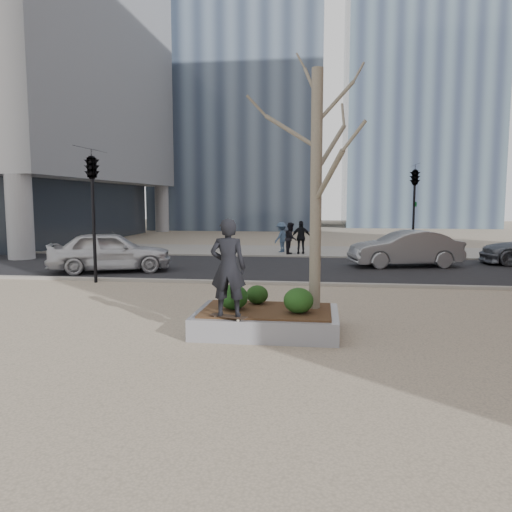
# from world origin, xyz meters

# --- Properties ---
(ground) EXTENTS (120.00, 120.00, 0.00)m
(ground) POSITION_xyz_m (0.00, 0.00, 0.00)
(ground) COLOR tan
(ground) RESTS_ON ground
(street) EXTENTS (60.00, 8.00, 0.02)m
(street) POSITION_xyz_m (0.00, 10.00, 0.01)
(street) COLOR black
(street) RESTS_ON ground
(far_sidewalk) EXTENTS (60.00, 6.00, 0.02)m
(far_sidewalk) POSITION_xyz_m (0.00, 17.00, 0.01)
(far_sidewalk) COLOR gray
(far_sidewalk) RESTS_ON ground
(planter) EXTENTS (3.00, 2.00, 0.45)m
(planter) POSITION_xyz_m (1.00, 0.00, 0.23)
(planter) COLOR gray
(planter) RESTS_ON ground
(planter_mulch) EXTENTS (2.70, 1.70, 0.04)m
(planter_mulch) POSITION_xyz_m (1.00, 0.00, 0.47)
(planter_mulch) COLOR #382314
(planter_mulch) RESTS_ON planter
(sycamore_tree) EXTENTS (2.80, 2.80, 6.60)m
(sycamore_tree) POSITION_xyz_m (2.00, 0.30, 3.79)
(sycamore_tree) COLOR gray
(sycamore_tree) RESTS_ON planter_mulch
(shrub_left) EXTENTS (0.63, 0.63, 0.53)m
(shrub_left) POSITION_xyz_m (0.30, -0.10, 0.76)
(shrub_left) COLOR #143F14
(shrub_left) RESTS_ON planter_mulch
(shrub_middle) EXTENTS (0.49, 0.49, 0.41)m
(shrub_middle) POSITION_xyz_m (0.72, 0.55, 0.70)
(shrub_middle) COLOR black
(shrub_middle) RESTS_ON planter_mulch
(shrub_right) EXTENTS (0.62, 0.62, 0.52)m
(shrub_right) POSITION_xyz_m (1.68, -0.26, 0.75)
(shrub_right) COLOR #153A12
(shrub_right) RESTS_ON planter_mulch
(skateboard) EXTENTS (0.80, 0.45, 0.08)m
(skateboard) POSITION_xyz_m (0.33, -0.83, 0.49)
(skateboard) COLOR black
(skateboard) RESTS_ON planter
(skateboarder) EXTENTS (0.71, 0.47, 1.92)m
(skateboarder) POSITION_xyz_m (0.33, -0.83, 1.49)
(skateboarder) COLOR black
(skateboarder) RESTS_ON skateboard
(police_car) EXTENTS (4.99, 3.32, 1.58)m
(police_car) POSITION_xyz_m (-6.05, 8.08, 0.81)
(police_car) COLOR silver
(police_car) RESTS_ON street
(car_silver) EXTENTS (4.81, 2.57, 1.51)m
(car_silver) POSITION_xyz_m (5.59, 11.13, 0.77)
(car_silver) COLOR gray
(car_silver) RESTS_ON street
(pedestrian_a) EXTENTS (0.65, 0.82, 1.63)m
(pedestrian_a) POSITION_xyz_m (0.53, 15.30, 0.84)
(pedestrian_a) COLOR black
(pedestrian_a) RESTS_ON far_sidewalk
(pedestrian_b) EXTENTS (1.04, 1.19, 1.60)m
(pedestrian_b) POSITION_xyz_m (-0.03, 16.22, 0.82)
(pedestrian_b) COLOR #3C526D
(pedestrian_b) RESTS_ON far_sidewalk
(pedestrian_c) EXTENTS (1.02, 0.47, 1.71)m
(pedestrian_c) POSITION_xyz_m (1.07, 15.39, 0.88)
(pedestrian_c) COLOR black
(pedestrian_c) RESTS_ON far_sidewalk
(traffic_light_near) EXTENTS (0.60, 2.48, 4.50)m
(traffic_light_near) POSITION_xyz_m (-5.50, 5.60, 2.25)
(traffic_light_near) COLOR black
(traffic_light_near) RESTS_ON ground
(traffic_light_far) EXTENTS (0.60, 2.48, 4.50)m
(traffic_light_far) POSITION_xyz_m (6.50, 14.60, 2.25)
(traffic_light_far) COLOR black
(traffic_light_far) RESTS_ON ground
(building_glass_a) EXTENTS (16.00, 16.00, 45.00)m
(building_glass_a) POSITION_xyz_m (-6.00, 42.00, 22.50)
(building_glass_a) COLOR slate
(building_glass_a) RESTS_ON ground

